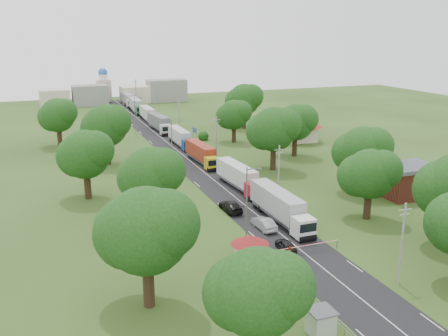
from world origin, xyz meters
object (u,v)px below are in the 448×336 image
info_sign (195,133)px  car_lane_front (286,245)px  boom_barrier (295,248)px  truck_0 (280,206)px  pedestrian_near (290,252)px  guard_booth (250,246)px  car_lane_mid (264,224)px

info_sign → car_lane_front: bearing=-96.8°
boom_barrier → truck_0: 11.00m
boom_barrier → pedestrian_near: size_ratio=5.31×
guard_booth → info_sign: (12.40, 60.00, 0.84)m
info_sign → car_lane_front: (-6.96, -58.50, -2.32)m
info_sign → truck_0: size_ratio=0.27×
boom_barrier → car_lane_mid: (0.02, 8.60, -0.10)m
info_sign → car_lane_mid: 51.87m
guard_booth → info_sign: bearing=78.3°
car_lane_front → pedestrian_near: bearing=79.4°
car_lane_front → pedestrian_near: 2.19m
truck_0 → car_lane_mid: 4.02m
boom_barrier → info_sign: 60.39m
truck_0 → pedestrian_near: size_ratio=8.76×
guard_booth → car_lane_mid: bearing=55.7°
boom_barrier → pedestrian_near: 1.19m
truck_0 → pedestrian_near: (-4.33, -11.00, -1.37)m
info_sign → car_lane_front: 58.96m
car_lane_mid → pedestrian_near: pedestrian_near is taller
truck_0 → car_lane_front: truck_0 is taller
car_lane_front → pedestrian_near: (-0.62, -2.09, 0.18)m
truck_0 → car_lane_mid: truck_0 is taller
boom_barrier → info_sign: info_sign is taller
guard_booth → car_lane_mid: size_ratio=0.92×
car_lane_mid → car_lane_front: bearing=84.5°
boom_barrier → truck_0: bearing=72.4°
boom_barrier → car_lane_front: (-0.40, 1.50, -0.20)m
guard_booth → info_sign: size_ratio=1.07×
truck_0 → guard_booth: bearing=-131.3°
boom_barrier → car_lane_mid: car_lane_mid is taller
guard_booth → truck_0: (9.15, 10.41, 0.07)m
boom_barrier → guard_booth: bearing=-180.0°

